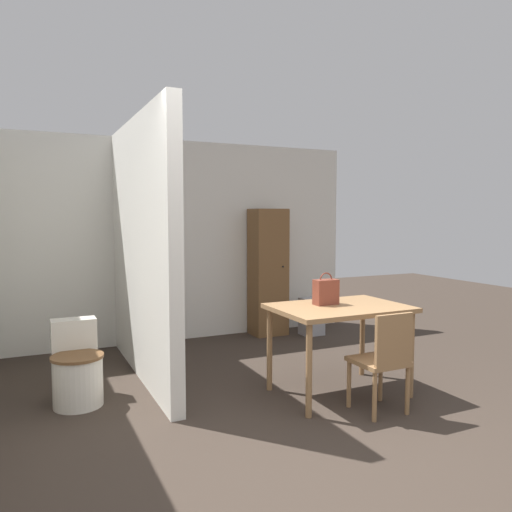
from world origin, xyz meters
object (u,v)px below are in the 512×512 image
dining_table (339,315)px  wooden_cabinet (268,272)px  space_heater (312,316)px  wooden_chair (384,358)px  toilet (77,370)px  handbag (326,292)px

dining_table → wooden_cabinet: bearing=79.3°
dining_table → space_heater: 2.24m
wooden_chair → space_heater: wooden_chair is taller
dining_table → wooden_chair: wooden_chair is taller
dining_table → wooden_cabinet: wooden_cabinet is taller
toilet → space_heater: toilet is taller
wooden_chair → wooden_cabinet: bearing=82.0°
handbag → wooden_chair: bearing=-77.4°
wooden_cabinet → handbag: bearing=-103.1°
wooden_chair → space_heater: size_ratio=1.68×
wooden_chair → handbag: bearing=102.0°
toilet → wooden_chair: bearing=-29.9°
dining_table → handbag: handbag is taller
handbag → space_heater: handbag is taller
toilet → dining_table: bearing=-19.0°
wooden_cabinet → wooden_chair: bearing=-97.4°
wooden_chair → wooden_cabinet: 2.84m
toilet → space_heater: 3.30m
wooden_chair → space_heater: (0.87, 2.51, -0.20)m
toilet → wooden_cabinet: (2.54, 1.54, 0.55)m
wooden_cabinet → toilet: bearing=-148.8°
dining_table → wooden_chair: bearing=-83.1°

